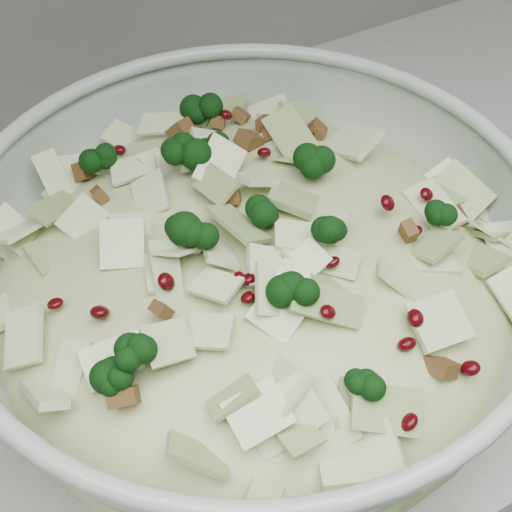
{
  "coord_description": "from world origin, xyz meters",
  "views": [
    {
      "loc": [
        -0.34,
        1.31,
        1.39
      ],
      "look_at": [
        -0.17,
        1.6,
        1.02
      ],
      "focal_mm": 50.0,
      "sensor_mm": 36.0,
      "label": 1
    }
  ],
  "objects": [
    {
      "name": "mixing_bowl",
      "position": [
        -0.18,
        1.6,
        0.99
      ],
      "size": [
        0.43,
        0.43,
        0.17
      ],
      "rotation": [
        0.0,
        0.0,
        0.04
      ],
      "color": "#A0B1A5",
      "rests_on": "counter"
    },
    {
      "name": "counter",
      "position": [
        0.0,
        1.7,
        0.45
      ],
      "size": [
        3.6,
        0.6,
        0.9
      ],
      "primitive_type": "cube",
      "color": "silver",
      "rests_on": "floor"
    },
    {
      "name": "salad",
      "position": [
        -0.18,
        1.6,
        1.01
      ],
      "size": [
        0.4,
        0.4,
        0.17
      ],
      "rotation": [
        0.0,
        0.0,
        0.05
      ],
      "color": "beige",
      "rests_on": "mixing_bowl"
    }
  ]
}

